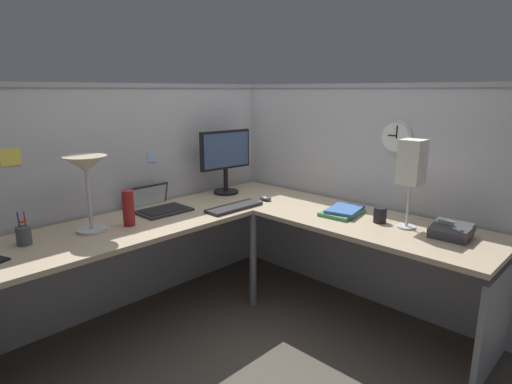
# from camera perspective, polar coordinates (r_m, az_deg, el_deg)

# --- Properties ---
(ground_plane) EXTENTS (6.80, 6.80, 0.00)m
(ground_plane) POSITION_cam_1_polar(r_m,az_deg,el_deg) (3.00, -0.34, -17.10)
(ground_plane) COLOR #4C443D
(cubicle_wall_back) EXTENTS (2.57, 0.12, 1.58)m
(cubicle_wall_back) POSITION_cam_1_polar(r_m,az_deg,el_deg) (3.14, -16.57, -0.55)
(cubicle_wall_back) COLOR #B2B2B7
(cubicle_wall_back) RESTS_ON ground
(cubicle_wall_right) EXTENTS (0.12, 2.37, 1.58)m
(cubicle_wall_right) POSITION_cam_1_polar(r_m,az_deg,el_deg) (3.20, 14.06, -0.12)
(cubicle_wall_right) COLOR #B2B2B7
(cubicle_wall_right) RESTS_ON ground
(desk) EXTENTS (2.35, 2.15, 0.73)m
(desk) POSITION_cam_1_polar(r_m,az_deg,el_deg) (2.60, -1.86, -6.65)
(desk) COLOR tan
(desk) RESTS_ON ground
(monitor) EXTENTS (0.46, 0.20, 0.50)m
(monitor) POSITION_cam_1_polar(r_m,az_deg,el_deg) (3.31, -4.15, 4.77)
(monitor) COLOR black
(monitor) RESTS_ON desk
(laptop) EXTENTS (0.35, 0.39, 0.22)m
(laptop) POSITION_cam_1_polar(r_m,az_deg,el_deg) (2.99, -13.43, -1.83)
(laptop) COLOR #232326
(laptop) RESTS_ON desk
(keyboard) EXTENTS (0.43, 0.14, 0.02)m
(keyboard) POSITION_cam_1_polar(r_m,az_deg,el_deg) (2.93, -2.96, -2.08)
(keyboard) COLOR #232326
(keyboard) RESTS_ON desk
(computer_mouse) EXTENTS (0.06, 0.10, 0.03)m
(computer_mouse) POSITION_cam_1_polar(r_m,az_deg,el_deg) (3.14, 1.29, -0.85)
(computer_mouse) COLOR #38383D
(computer_mouse) RESTS_ON desk
(desk_lamp_dome) EXTENTS (0.24, 0.24, 0.44)m
(desk_lamp_dome) POSITION_cam_1_polar(r_m,az_deg,el_deg) (2.57, -22.07, 2.76)
(desk_lamp_dome) COLOR #B7BABF
(desk_lamp_dome) RESTS_ON desk
(pen_cup) EXTENTS (0.08, 0.08, 0.18)m
(pen_cup) POSITION_cam_1_polar(r_m,az_deg,el_deg) (2.57, -29.00, -5.15)
(pen_cup) COLOR #4C4C51
(pen_cup) RESTS_ON desk
(thermos_flask) EXTENTS (0.07, 0.07, 0.22)m
(thermos_flask) POSITION_cam_1_polar(r_m,az_deg,el_deg) (2.66, -16.94, -2.10)
(thermos_flask) COLOR maroon
(thermos_flask) RESTS_ON desk
(office_phone) EXTENTS (0.20, 0.21, 0.11)m
(office_phone) POSITION_cam_1_polar(r_m,az_deg,el_deg) (2.59, 25.10, -4.90)
(office_phone) COLOR #38383D
(office_phone) RESTS_ON desk
(book_stack) EXTENTS (0.31, 0.24, 0.04)m
(book_stack) POSITION_cam_1_polar(r_m,az_deg,el_deg) (2.85, 11.73, -2.60)
(book_stack) COLOR #3F7F4C
(book_stack) RESTS_ON desk
(desk_lamp_paper) EXTENTS (0.13, 0.13, 0.53)m
(desk_lamp_paper) POSITION_cam_1_polar(r_m,az_deg,el_deg) (2.60, 20.39, 3.49)
(desk_lamp_paper) COLOR #B7BABF
(desk_lamp_paper) RESTS_ON desk
(coffee_mug) EXTENTS (0.08, 0.08, 0.10)m
(coffee_mug) POSITION_cam_1_polar(r_m,az_deg,el_deg) (2.73, 16.48, -3.02)
(coffee_mug) COLOR black
(coffee_mug) RESTS_ON desk
(wall_clock) EXTENTS (0.04, 0.22, 0.22)m
(wall_clock) POSITION_cam_1_polar(r_m,az_deg,el_deg) (2.96, 18.51, 7.09)
(wall_clock) COLOR #B7BABF
(pinned_note_leftmost) EXTENTS (0.11, 0.00, 0.10)m
(pinned_note_leftmost) POSITION_cam_1_polar(r_m,az_deg,el_deg) (2.74, -30.37, 4.11)
(pinned_note_leftmost) COLOR #EAD84C
(pinned_note_middle) EXTENTS (0.07, 0.00, 0.07)m
(pinned_note_middle) POSITION_cam_1_polar(r_m,az_deg,el_deg) (3.12, -13.97, 4.60)
(pinned_note_middle) COLOR #99B7E5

